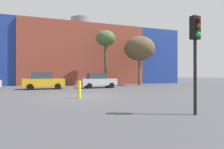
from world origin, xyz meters
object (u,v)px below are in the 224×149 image
at_px(parked_car_2, 98,80).
at_px(bollard_yellow_0, 79,89).
at_px(traffic_light_near_right, 196,42).
at_px(bare_tree_0, 106,40).
at_px(bare_tree_1, 139,49).
at_px(parked_car_1, 44,81).

relative_size(parked_car_2, bollard_yellow_0, 3.58).
relative_size(traffic_light_near_right, bare_tree_0, 0.46).
height_order(traffic_light_near_right, bare_tree_1, bare_tree_1).
height_order(bare_tree_0, bollard_yellow_0, bare_tree_0).
relative_size(parked_car_2, bare_tree_1, 0.55).
distance_m(bare_tree_0, bare_tree_1, 5.41).
height_order(parked_car_1, bollard_yellow_0, parked_car_1).
relative_size(parked_car_2, traffic_light_near_right, 1.09).
xyz_separation_m(parked_car_1, bollard_yellow_0, (2.54, -9.29, -0.35)).
relative_size(parked_car_1, parked_car_2, 1.03).
distance_m(traffic_light_near_right, bare_tree_1, 21.30).
xyz_separation_m(parked_car_2, bare_tree_0, (2.32, 4.59, 6.00)).
bearing_deg(bare_tree_0, traffic_light_near_right, -97.02).
xyz_separation_m(parked_car_2, bare_tree_1, (7.50, 3.65, 4.76)).
distance_m(parked_car_1, traffic_light_near_right, 17.21).
relative_size(traffic_light_near_right, bare_tree_1, 0.51).
xyz_separation_m(bare_tree_0, bare_tree_1, (5.18, -0.95, -1.24)).
height_order(parked_car_1, bare_tree_1, bare_tree_1).
distance_m(traffic_light_near_right, bare_tree_0, 21.15).
bearing_deg(parked_car_1, traffic_light_near_right, -69.32).
relative_size(traffic_light_near_right, bollard_yellow_0, 3.28).
xyz_separation_m(bare_tree_0, bollard_yellow_0, (-6.03, -13.88, -6.32)).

